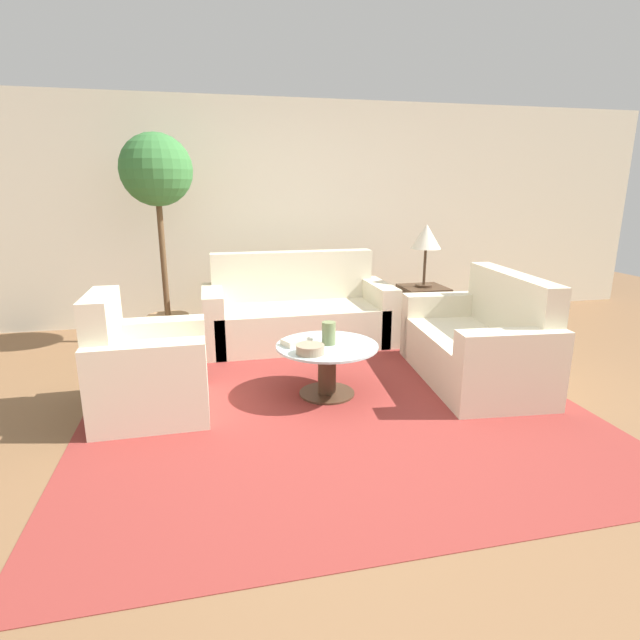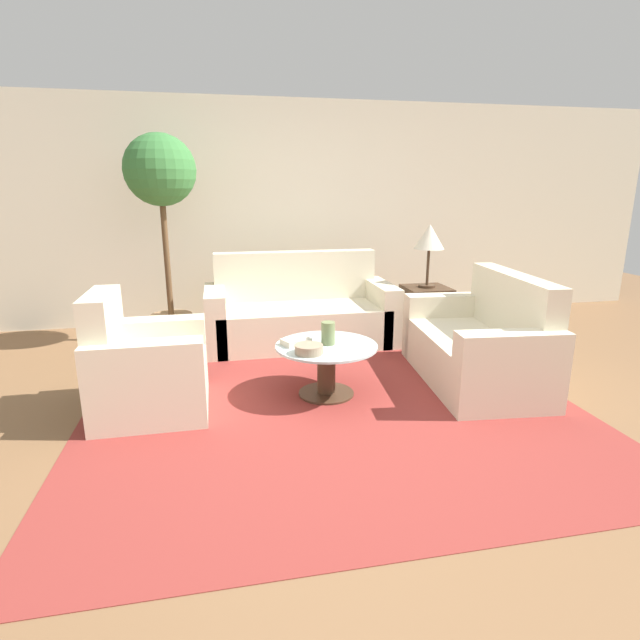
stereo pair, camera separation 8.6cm
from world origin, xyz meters
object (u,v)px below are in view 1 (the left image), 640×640
Objects in this scene: armchair at (143,374)px; book_stack at (297,341)px; table_lamp at (426,238)px; vase at (329,333)px; sofa_main at (297,315)px; potted_plant at (158,193)px; bowl at (310,349)px; coffee_table at (327,363)px; loveseat at (481,346)px.

book_stack is at bearing -86.75° from armchair.
vase is (-1.37, -1.30, -0.58)m from table_lamp.
table_lamp is at bearing -64.83° from armchair.
sofa_main is 1.85m from potted_plant.
vase is 0.26m from book_stack.
potted_plant is (0.06, 1.76, 1.25)m from armchair.
sofa_main is 1.43m from book_stack.
book_stack is (-0.25, -1.40, 0.15)m from sofa_main.
bowl is (-0.19, -0.20, -0.06)m from vase.
table_lamp reaches higher than coffee_table.
book_stack is at bearing 164.68° from coffee_table.
loveseat is (2.73, 0.05, -0.00)m from armchair.
sofa_main reaches higher than armchair.
vase is 0.71× the size of book_stack.
loveseat reaches higher than book_stack.
book_stack reaches higher than coffee_table.
loveseat is 6.21× the size of book_stack.
table_lamp is at bearing 43.76° from bowl.
sofa_main reaches higher than book_stack.
table_lamp is 2.65× the size of book_stack.
sofa_main is at bearing -12.28° from potted_plant.
loveseat reaches higher than armchair.
armchair is 1.15m from book_stack.
sofa_main reaches higher than bowl.
sofa_main is at bearing 83.17° from bowl.
armchair is 2.73m from loveseat.
coffee_table is at bearing -90.97° from sofa_main.
sofa_main is 1.46m from coffee_table.
vase reaches higher than book_stack.
table_lamp is 2.25m from bowl.
loveseat reaches higher than bowl.
coffee_table is at bearing -83.08° from loveseat.
loveseat is at bearing 8.23° from bowl.
coffee_table is 0.31m from bowl.
loveseat is 1.36m from coffee_table.
table_lamp is 0.31× the size of potted_plant.
bowl is (-0.20, -1.64, 0.16)m from sofa_main.
table_lamp is at bearing 43.41° from coffee_table.
book_stack is at bearing -100.34° from sofa_main.
table_lamp is 3.16× the size of bowl.
table_lamp is 2.14m from book_stack.
loveseat is 7.41× the size of bowl.
armchair is 4.27× the size of bowl.
vase is (1.39, 0.03, 0.21)m from armchair.
table_lamp is 3.72× the size of vase.
armchair is 5.02× the size of vase.
sofa_main is at bearing 55.75° from book_stack.
armchair is 0.42× the size of potted_plant.
bowl is at bearing -96.83° from sofa_main.
loveseat is at bearing -89.37° from armchair.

